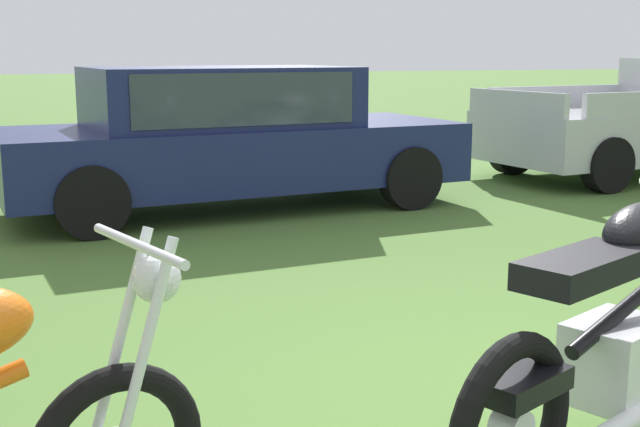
# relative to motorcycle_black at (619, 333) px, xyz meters

# --- Properties ---
(motorcycle_black) EXTENTS (1.92, 1.09, 1.02)m
(motorcycle_black) POSITION_rel_motorcycle_black_xyz_m (0.00, 0.00, 0.00)
(motorcycle_black) COLOR black
(motorcycle_black) RESTS_ON ground
(car_navy) EXTENTS (4.74, 2.25, 1.43)m
(car_navy) POSITION_rel_motorcycle_black_xyz_m (-0.24, 5.64, 0.31)
(car_navy) COLOR #161E4C
(car_navy) RESTS_ON ground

